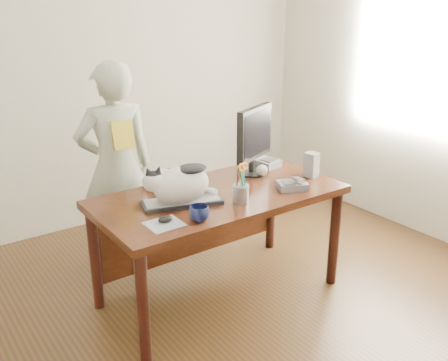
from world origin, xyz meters
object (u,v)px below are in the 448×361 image
Objects in this scene: cat at (179,183)px; mouse at (166,219)px; keyboard at (182,202)px; speaker at (311,165)px; coffee_mug at (199,213)px; book_stack at (165,179)px; monitor at (254,137)px; pen_cup at (241,192)px; phone at (293,185)px; baseball at (262,170)px; calculator at (266,163)px; person at (116,167)px; desk at (213,210)px.

cat reaches higher than mouse.
keyboard is 2.98× the size of speaker.
coffee_mug and book_stack have the same top height.
pen_cup is at bearing -161.31° from monitor.
phone is 0.85m from book_stack.
phone is at bearing -1.38° from pen_cup.
baseball is at bearing 18.00° from mouse.
pen_cup is (-0.40, -0.37, -0.20)m from monitor.
baseball is (0.73, 0.12, 0.03)m from keyboard.
keyboard is 1.06× the size of monitor.
speaker is (1.21, 0.09, 0.07)m from mouse.
phone is at bearing -110.40° from monitor.
baseball is 0.28× the size of book_stack.
pen_cup reaches higher than calculator.
person is (-0.14, 0.47, -0.02)m from book_stack.
phone reaches higher than baseball.
phone is 1.32× the size of speaker.
monitor is at bearing 11.38° from desk.
speaker is at bearing 148.33° from person.
desk is at bearing -72.33° from book_stack.
monitor is at bearing -163.81° from calculator.
monitor reaches higher than desk.
person is at bearing 153.34° from phone.
monitor is 0.69m from book_stack.
coffee_mug is (-0.03, -0.27, -0.09)m from cat.
speaker is (0.27, 0.11, 0.06)m from phone.
keyboard is 1.00m from speaker.
mouse is at bearing 173.36° from speaker.
person reaches higher than phone.
pen_cup reaches higher than phone.
pen_cup is 0.52m from mouse.
coffee_mug is 1.07m from calculator.
phone reaches higher than keyboard.
monitor reaches higher than keyboard.
mouse is 1.19m from calculator.
baseball is at bearing 131.87° from speaker.
speaker is at bearing -37.38° from baseball.
phone is 1.05× the size of calculator.
calculator reaches higher than desk.
coffee_mug is at bearing -153.58° from baseball.
phone reaches higher than calculator.
baseball is at bearing 147.13° from person.
speaker is 0.79× the size of calculator.
pen_cup is 1.17× the size of calculator.
speaker reaches higher than desk.
coffee_mug is at bearing -82.81° from keyboard.
cat is 2.74× the size of speaker.
coffee_mug is (-0.75, -0.45, -0.23)m from monitor.
monitor is 0.45m from phone.
mouse is at bearing -123.27° from keyboard.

